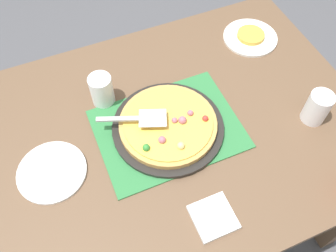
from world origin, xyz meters
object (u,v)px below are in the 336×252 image
pizza_pan (168,127)px  pizza_server (138,118)px  napkin_stack (212,218)px  plate_far_right (250,38)px  served_slice_right (251,35)px  cup_far (317,108)px  pizza (168,124)px  plate_side (52,172)px  cup_corner (102,90)px

pizza_pan → pizza_server: bearing=158.7°
napkin_stack → pizza_pan: bearing=89.4°
plate_far_right → served_slice_right: 0.01m
cup_far → pizza_server: size_ratio=0.52×
pizza_pan → pizza: pizza is taller
plate_side → cup_corner: 0.32m
pizza → cup_corner: cup_corner is taller
pizza → plate_side: pizza is taller
pizza → cup_far: cup_far is taller
napkin_stack → pizza: bearing=89.4°
pizza_pan → served_slice_right: served_slice_right is taller
plate_far_right → pizza_server: bearing=-157.1°
plate_far_right → cup_far: size_ratio=1.83×
pizza_pan → cup_far: cup_far is taller
pizza_pan → pizza: 0.02m
pizza_pan → pizza: size_ratio=1.15×
cup_corner → plate_far_right: bearing=6.7°
pizza_pan → plate_side: bearing=-178.9°
pizza → plate_side: bearing=-179.1°
plate_far_right → pizza_server: size_ratio=0.96×
plate_side → served_slice_right: size_ratio=2.00×
napkin_stack → plate_far_right: bearing=51.7°
served_slice_right → cup_far: size_ratio=0.92×
pizza_pan → served_slice_right: size_ratio=3.45×
pizza → served_slice_right: (0.49, 0.28, -0.02)m
cup_corner → napkin_stack: cup_corner is taller
pizza → cup_far: (0.48, -0.15, 0.03)m
served_slice_right → pizza_pan: bearing=-150.1°
plate_side → napkin_stack: (0.40, -0.33, 0.00)m
plate_side → pizza_pan: bearing=1.1°
cup_far → cup_corner: 0.74m
served_slice_right → pizza_server: pizza_server is taller
plate_side → cup_far: bearing=-9.3°
pizza_pan → pizza_server: 0.11m
pizza_pan → napkin_stack: (-0.00, -0.34, -0.01)m
cup_corner → pizza_server: cup_corner is taller
plate_far_right → plate_side: same height
pizza_pan → cup_corner: (-0.16, 0.20, 0.05)m
cup_far → pizza_server: 0.60m
served_slice_right → pizza_server: 0.63m
pizza_pan → cup_far: size_ratio=3.17×
pizza → served_slice_right: 0.56m
cup_far → plate_far_right: bearing=89.5°
pizza_server → cup_corner: bearing=113.6°
plate_far_right → pizza_server: 0.63m
pizza_pan → plate_far_right: (0.49, 0.28, -0.01)m
pizza → napkin_stack: pizza is taller
pizza → plate_side: (-0.40, -0.01, -0.03)m
pizza → plate_far_right: (0.49, 0.28, -0.03)m
pizza_pan → served_slice_right: bearing=29.9°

